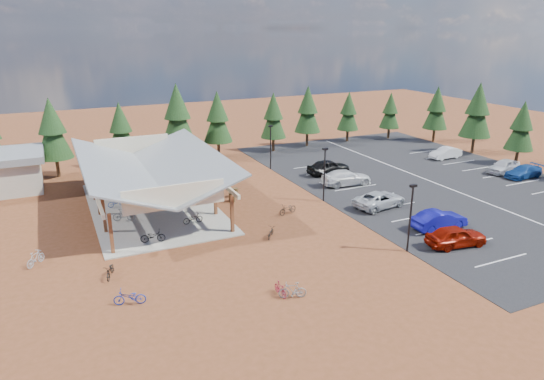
% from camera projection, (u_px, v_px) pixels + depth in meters
% --- Properties ---
extents(ground, '(140.00, 140.00, 0.00)m').
position_uv_depth(ground, '(285.00, 216.00, 42.08)').
color(ground, '#583017').
rests_on(ground, ground).
extents(asphalt_lot, '(27.00, 44.00, 0.04)m').
position_uv_depth(asphalt_lot, '(427.00, 180.00, 52.01)').
color(asphalt_lot, black).
rests_on(asphalt_lot, ground).
extents(concrete_pad, '(10.60, 18.60, 0.10)m').
position_uv_depth(concrete_pad, '(153.00, 207.00, 44.11)').
color(concrete_pad, gray).
rests_on(concrete_pad, ground).
extents(bike_pavilion, '(11.65, 19.40, 4.97)m').
position_uv_depth(bike_pavilion, '(150.00, 167.00, 42.92)').
color(bike_pavilion, brown).
rests_on(bike_pavilion, concrete_pad).
extents(lamp_post_0, '(0.50, 0.25, 5.14)m').
position_uv_depth(lamp_post_0, '(411.00, 213.00, 34.51)').
color(lamp_post_0, black).
rests_on(lamp_post_0, ground).
extents(lamp_post_1, '(0.50, 0.25, 5.14)m').
position_uv_depth(lamp_post_1, '(324.00, 171.00, 44.85)').
color(lamp_post_1, black).
rests_on(lamp_post_1, ground).
extents(lamp_post_2, '(0.50, 0.25, 5.14)m').
position_uv_depth(lamp_post_2, '(271.00, 144.00, 55.18)').
color(lamp_post_2, black).
rests_on(lamp_post_2, ground).
extents(trash_bin_0, '(0.60, 0.60, 0.90)m').
position_uv_depth(trash_bin_0, '(232.00, 197.00, 45.46)').
color(trash_bin_0, '#443118').
rests_on(trash_bin_0, ground).
extents(trash_bin_1, '(0.60, 0.60, 0.90)m').
position_uv_depth(trash_bin_1, '(235.00, 193.00, 46.72)').
color(trash_bin_1, '#443118').
rests_on(trash_bin_1, ground).
extents(pine_1, '(3.72, 3.72, 8.67)m').
position_uv_depth(pine_1, '(52.00, 129.00, 51.70)').
color(pine_1, '#382314').
rests_on(pine_1, ground).
extents(pine_2, '(3.31, 3.31, 7.72)m').
position_uv_depth(pine_2, '(121.00, 128.00, 55.05)').
color(pine_2, '#382314').
rests_on(pine_2, ground).
extents(pine_3, '(4.07, 4.07, 9.49)m').
position_uv_depth(pine_3, '(177.00, 114.00, 57.50)').
color(pine_3, '#382314').
rests_on(pine_3, ground).
extents(pine_4, '(3.57, 3.57, 8.32)m').
position_uv_depth(pine_4, '(218.00, 117.00, 59.77)').
color(pine_4, '#382314').
rests_on(pine_4, ground).
extents(pine_5, '(3.32, 3.32, 7.73)m').
position_uv_depth(pine_5, '(273.00, 116.00, 62.81)').
color(pine_5, '#382314').
rests_on(pine_5, ground).
extents(pine_6, '(3.55, 3.55, 8.27)m').
position_uv_depth(pine_6, '(308.00, 110.00, 65.60)').
color(pine_6, '#382314').
rests_on(pine_6, ground).
extents(pine_7, '(3.05, 3.05, 7.11)m').
position_uv_depth(pine_7, '(348.00, 111.00, 68.62)').
color(pine_7, '#382314').
rests_on(pine_7, ground).
extents(pine_8, '(2.90, 2.90, 6.76)m').
position_uv_depth(pine_8, '(390.00, 111.00, 70.44)').
color(pine_8, '#382314').
rests_on(pine_8, ground).
extents(pine_11, '(3.27, 3.27, 7.61)m').
position_uv_depth(pine_11, '(522.00, 126.00, 56.62)').
color(pine_11, '#382314').
rests_on(pine_11, ground).
extents(pine_12, '(3.93, 3.93, 9.15)m').
position_uv_depth(pine_12, '(477.00, 110.00, 61.63)').
color(pine_12, '#382314').
rests_on(pine_12, ground).
extents(pine_13, '(3.39, 3.39, 7.90)m').
position_uv_depth(pine_13, '(437.00, 108.00, 68.30)').
color(pine_13, '#382314').
rests_on(pine_13, ground).
extents(bike_0, '(1.96, 1.06, 0.98)m').
position_uv_depth(bike_0, '(153.00, 236.00, 36.60)').
color(bike_0, black).
rests_on(bike_0, concrete_pad).
extents(bike_1, '(1.91, 1.03, 1.11)m').
position_uv_depth(bike_1, '(124.00, 215.00, 40.62)').
color(bike_1, gray).
rests_on(bike_1, concrete_pad).
extents(bike_2, '(1.57, 0.64, 0.81)m').
position_uv_depth(bike_2, '(116.00, 202.00, 43.92)').
color(bike_2, '#274597').
rests_on(bike_2, concrete_pad).
extents(bike_3, '(1.76, 0.71, 1.03)m').
position_uv_depth(bike_3, '(109.00, 187.00, 47.87)').
color(bike_3, '#9A240A').
rests_on(bike_3, concrete_pad).
extents(bike_4, '(1.68, 0.63, 0.87)m').
position_uv_depth(bike_4, '(193.00, 218.00, 40.15)').
color(bike_4, black).
rests_on(bike_4, concrete_pad).
extents(bike_5, '(1.81, 0.58, 1.07)m').
position_uv_depth(bike_5, '(185.00, 198.00, 44.59)').
color(bike_5, '#92949A').
rests_on(bike_5, concrete_pad).
extents(bike_6, '(1.62, 0.74, 0.82)m').
position_uv_depth(bike_6, '(175.00, 192.00, 46.59)').
color(bike_6, navy).
rests_on(bike_6, concrete_pad).
extents(bike_7, '(1.52, 0.45, 0.91)m').
position_uv_depth(bike_7, '(171.00, 179.00, 50.72)').
color(bike_7, maroon).
rests_on(bike_7, concrete_pad).
extents(bike_8, '(1.15, 1.90, 0.94)m').
position_uv_depth(bike_8, '(110.00, 270.00, 31.66)').
color(bike_8, black).
rests_on(bike_8, ground).
extents(bike_9, '(1.47, 1.62, 1.03)m').
position_uv_depth(bike_9, '(35.00, 258.00, 33.24)').
color(bike_9, '#989AA1').
rests_on(bike_9, ground).
extents(bike_10, '(1.99, 1.17, 0.99)m').
position_uv_depth(bike_10, '(130.00, 297.00, 28.46)').
color(bike_10, '#162A97').
rests_on(bike_10, ground).
extents(bike_11, '(0.49, 1.49, 0.88)m').
position_uv_depth(bike_11, '(280.00, 289.00, 29.47)').
color(bike_11, maroon).
rests_on(bike_11, ground).
extents(bike_12, '(1.36, 1.54, 0.80)m').
position_uv_depth(bike_12, '(271.00, 233.00, 37.69)').
color(bike_12, black).
rests_on(bike_12, ground).
extents(bike_13, '(1.79, 1.04, 1.04)m').
position_uv_depth(bike_13, '(292.00, 290.00, 29.17)').
color(bike_13, gray).
rests_on(bike_13, ground).
extents(bike_15, '(1.15, 1.55, 0.93)m').
position_uv_depth(bike_15, '(202.00, 190.00, 47.45)').
color(bike_15, maroon).
rests_on(bike_15, ground).
extents(bike_16, '(1.99, 1.18, 0.99)m').
position_uv_depth(bike_16, '(288.00, 209.00, 42.40)').
color(bike_16, black).
rests_on(bike_16, ground).
extents(car_0, '(4.81, 2.47, 1.57)m').
position_uv_depth(car_0, '(456.00, 236.00, 36.04)').
color(car_0, '#811002').
rests_on(car_0, asphalt_lot).
extents(car_1, '(4.73, 1.78, 1.54)m').
position_uv_depth(car_1, '(439.00, 220.00, 39.13)').
color(car_1, '#10108D').
rests_on(car_1, asphalt_lot).
extents(car_2, '(5.52, 3.26, 1.44)m').
position_uv_depth(car_2, '(380.00, 199.00, 43.92)').
color(car_2, '#A9ADB2').
rests_on(car_2, asphalt_lot).
extents(car_3, '(5.54, 2.71, 1.55)m').
position_uv_depth(car_3, '(346.00, 178.00, 50.18)').
color(car_3, silver).
rests_on(car_3, asphalt_lot).
extents(car_4, '(4.97, 2.19, 1.67)m').
position_uv_depth(car_4, '(328.00, 167.00, 53.83)').
color(car_4, black).
rests_on(car_4, asphalt_lot).
extents(car_7, '(4.69, 2.08, 1.34)m').
position_uv_depth(car_7, '(524.00, 172.00, 52.66)').
color(car_7, navy).
rests_on(car_7, asphalt_lot).
extents(car_8, '(4.73, 2.56, 1.53)m').
position_uv_depth(car_8, '(504.00, 166.00, 54.39)').
color(car_8, '#B4B7BE').
rests_on(car_8, asphalt_lot).
extents(car_9, '(4.32, 1.65, 1.41)m').
position_uv_depth(car_9, '(445.00, 153.00, 60.38)').
color(car_9, white).
rests_on(car_9, asphalt_lot).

